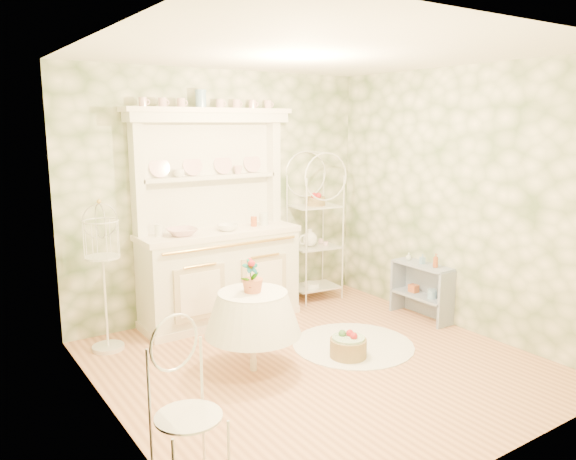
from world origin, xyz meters
TOP-DOWN VIEW (x-y plane):
  - floor at (0.00, 0.00)m, footprint 3.60×3.60m
  - ceiling at (0.00, 0.00)m, footprint 3.60×3.60m
  - wall_left at (-1.80, 0.00)m, footprint 3.60×3.60m
  - wall_right at (1.80, 0.00)m, footprint 3.60×3.60m
  - wall_back at (0.00, 1.80)m, footprint 3.60×3.60m
  - wall_front at (0.00, -1.80)m, footprint 3.60×3.60m
  - kitchen_dresser at (-0.20, 1.52)m, footprint 1.87×0.61m
  - bakers_rack at (1.12, 1.58)m, footprint 0.61×0.47m
  - side_shelf at (1.68, 0.34)m, footprint 0.33×0.71m
  - round_table at (-0.56, 0.22)m, footprint 0.78×0.78m
  - cafe_chair at (-1.68, -0.95)m, footprint 0.50×0.50m
  - birdcage_stand at (-1.47, 1.40)m, footprint 0.36×0.36m
  - floor_basket at (0.31, -0.04)m, footprint 0.47×0.47m
  - lace_rug at (0.54, 0.16)m, footprint 1.45×1.45m
  - bowl_floral at (-0.65, 1.46)m, footprint 0.33×0.33m
  - bowl_white at (-0.14, 1.43)m, footprint 0.26×0.26m
  - cup_left at (-0.56, 1.68)m, footprint 0.11×0.11m
  - cup_right at (0.13, 1.68)m, footprint 0.13×0.13m
  - potted_geranium at (-0.59, 0.19)m, footprint 0.16×0.11m
  - bottle_amber at (1.68, 0.17)m, footprint 0.07×0.07m
  - bottle_blue at (1.68, 0.36)m, footprint 0.06×0.06m
  - bottle_glass at (1.68, 0.56)m, footprint 0.09×0.09m

SIDE VIEW (x-z plane):
  - floor at x=0.00m, z-range 0.00..0.00m
  - lace_rug at x=0.54m, z-range 0.00..0.01m
  - floor_basket at x=0.31m, z-range 0.00..0.23m
  - side_shelf at x=1.68m, z-range 0.00..0.59m
  - round_table at x=-0.56m, z-range 0.00..0.80m
  - cafe_chair at x=-1.68m, z-range 0.00..0.89m
  - bottle_glass at x=1.68m, z-range 0.60..0.69m
  - bottle_blue at x=1.68m, z-range 0.60..0.71m
  - bottle_amber at x=1.68m, z-range 0.61..0.76m
  - birdcage_stand at x=-1.47m, z-range 0.00..1.42m
  - potted_geranium at x=-0.59m, z-range 0.70..1.00m
  - bakers_rack at x=1.12m, z-range 0.00..1.80m
  - bowl_floral at x=-0.65m, z-range 0.98..1.05m
  - bowl_white at x=-0.14m, z-range 0.98..1.05m
  - kitchen_dresser at x=-0.20m, z-range 0.00..2.29m
  - wall_left at x=-1.80m, z-range 1.35..1.35m
  - wall_right at x=1.80m, z-range 1.35..1.35m
  - wall_back at x=0.00m, z-range 1.35..1.35m
  - wall_front at x=0.00m, z-range 1.35..1.35m
  - cup_left at x=-0.56m, z-range 1.57..1.65m
  - cup_right at x=0.13m, z-range 1.56..1.66m
  - ceiling at x=0.00m, z-range 2.70..2.70m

